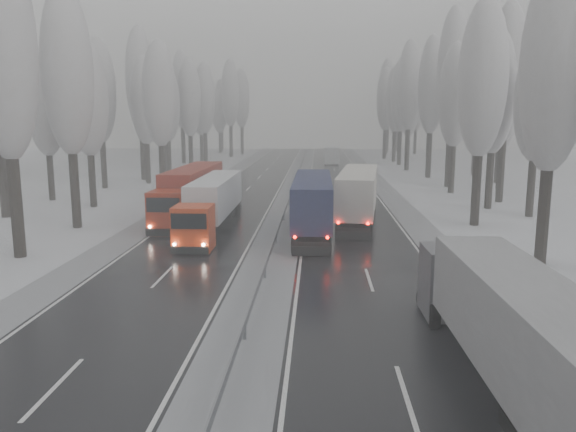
# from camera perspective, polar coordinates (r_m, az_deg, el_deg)

# --- Properties ---
(ground) EXTENTS (260.00, 260.00, 0.00)m
(ground) POSITION_cam_1_polar(r_m,az_deg,el_deg) (17.52, -6.17, -17.43)
(ground) COLOR silver
(ground) RESTS_ON ground
(carriageway_right) EXTENTS (7.50, 200.00, 0.03)m
(carriageway_right) POSITION_cam_1_polar(r_m,az_deg,el_deg) (46.12, 6.24, -0.09)
(carriageway_right) COLOR black
(carriageway_right) RESTS_ON ground
(carriageway_left) EXTENTS (7.50, 200.00, 0.03)m
(carriageway_left) POSITION_cam_1_polar(r_m,az_deg,el_deg) (46.71, -6.73, 0.03)
(carriageway_left) COLOR black
(carriageway_left) RESTS_ON ground
(median_slush) EXTENTS (3.00, 200.00, 0.04)m
(median_slush) POSITION_cam_1_polar(r_m,az_deg,el_deg) (46.12, -0.28, -0.03)
(median_slush) COLOR #97989E
(median_slush) RESTS_ON ground
(shoulder_right) EXTENTS (2.40, 200.00, 0.04)m
(shoulder_right) POSITION_cam_1_polar(r_m,az_deg,el_deg) (46.67, 12.32, -0.14)
(shoulder_right) COLOR #97989E
(shoulder_right) RESTS_ON ground
(shoulder_left) EXTENTS (2.40, 200.00, 0.04)m
(shoulder_left) POSITION_cam_1_polar(r_m,az_deg,el_deg) (47.79, -12.59, 0.09)
(shoulder_left) COLOR #97989E
(shoulder_left) RESTS_ON ground
(median_guardrail) EXTENTS (0.12, 200.00, 0.76)m
(median_guardrail) POSITION_cam_1_polar(r_m,az_deg,el_deg) (46.01, -0.29, 0.68)
(median_guardrail) COLOR slate
(median_guardrail) RESTS_ON ground
(tree_16) EXTENTS (3.60, 3.60, 16.53)m
(tree_16) POSITION_cam_1_polar(r_m,az_deg,el_deg) (33.51, 25.52, 13.53)
(tree_16) COLOR black
(tree_16) RESTS_ON ground
(tree_18) EXTENTS (3.60, 3.60, 16.58)m
(tree_18) POSITION_cam_1_polar(r_m,az_deg,el_deg) (44.09, 19.16, 12.91)
(tree_18) COLOR black
(tree_18) RESTS_ON ground
(tree_19) EXTENTS (3.60, 3.60, 14.57)m
(tree_19) POSITION_cam_1_polar(r_m,az_deg,el_deg) (49.56, 24.02, 10.73)
(tree_19) COLOR black
(tree_19) RESTS_ON ground
(tree_20) EXTENTS (3.60, 3.60, 15.71)m
(tree_20) POSITION_cam_1_polar(r_m,az_deg,el_deg) (52.81, 20.26, 11.67)
(tree_20) COLOR black
(tree_20) RESTS_ON ground
(tree_21) EXTENTS (3.60, 3.60, 18.62)m
(tree_21) POSITION_cam_1_polar(r_m,az_deg,el_deg) (57.39, 21.36, 13.28)
(tree_21) COLOR black
(tree_21) RESTS_ON ground
(tree_22) EXTENTS (3.60, 3.60, 15.86)m
(tree_22) POSITION_cam_1_polar(r_m,az_deg,el_deg) (62.66, 16.65, 11.60)
(tree_22) COLOR black
(tree_22) RESTS_ON ground
(tree_23) EXTENTS (3.60, 3.60, 13.55)m
(tree_23) POSITION_cam_1_polar(r_m,az_deg,el_deg) (68.17, 21.01, 9.95)
(tree_23) COLOR black
(tree_23) RESTS_ON ground
(tree_24) EXTENTS (3.60, 3.60, 20.49)m
(tree_24) POSITION_cam_1_polar(r_m,az_deg,el_deg) (68.29, 16.43, 13.92)
(tree_24) COLOR black
(tree_24) RESTS_ON ground
(tree_25) EXTENTS (3.60, 3.60, 19.44)m
(tree_25) POSITION_cam_1_polar(r_m,az_deg,el_deg) (73.92, 21.03, 12.82)
(tree_25) COLOR black
(tree_25) RESTS_ON ground
(tree_26) EXTENTS (3.60, 3.60, 18.78)m
(tree_26) POSITION_cam_1_polar(r_m,az_deg,el_deg) (78.16, 14.39, 12.67)
(tree_26) COLOR black
(tree_26) RESTS_ON ground
(tree_27) EXTENTS (3.60, 3.60, 17.62)m
(tree_27) POSITION_cam_1_polar(r_m,az_deg,el_deg) (83.66, 18.73, 11.76)
(tree_27) COLOR black
(tree_27) RESTS_ON ground
(tree_28) EXTENTS (3.60, 3.60, 19.62)m
(tree_28) POSITION_cam_1_polar(r_m,az_deg,el_deg) (88.49, 12.23, 12.76)
(tree_28) COLOR black
(tree_28) RESTS_ON ground
(tree_29) EXTENTS (3.60, 3.60, 18.11)m
(tree_29) POSITION_cam_1_polar(r_m,az_deg,el_deg) (93.77, 16.36, 11.82)
(tree_29) COLOR black
(tree_29) RESTS_ON ground
(tree_30) EXTENTS (3.60, 3.60, 17.86)m
(tree_30) POSITION_cam_1_polar(r_m,az_deg,el_deg) (98.10, 11.42, 11.84)
(tree_30) COLOR black
(tree_30) RESTS_ON ground
(tree_31) EXTENTS (3.60, 3.60, 18.58)m
(tree_31) POSITION_cam_1_polar(r_m,az_deg,el_deg) (103.05, 14.43, 11.88)
(tree_31) COLOR black
(tree_31) RESTS_ON ground
(tree_32) EXTENTS (3.60, 3.60, 17.33)m
(tree_32) POSITION_cam_1_polar(r_m,az_deg,el_deg) (105.54, 10.86, 11.53)
(tree_32) COLOR black
(tree_32) RESTS_ON ground
(tree_33) EXTENTS (3.60, 3.60, 14.33)m
(tree_33) POSITION_cam_1_polar(r_m,az_deg,el_deg) (109.91, 12.19, 10.42)
(tree_33) COLOR black
(tree_33) RESTS_ON ground
(tree_34) EXTENTS (3.60, 3.60, 17.63)m
(tree_34) POSITION_cam_1_polar(r_m,az_deg,el_deg) (112.48, 9.90, 11.55)
(tree_34) COLOR black
(tree_34) RESTS_ON ground
(tree_35) EXTENTS (3.60, 3.60, 18.25)m
(tree_35) POSITION_cam_1_polar(r_m,az_deg,el_deg) (117.85, 14.22, 11.51)
(tree_35) COLOR black
(tree_35) RESTS_ON ground
(tree_36) EXTENTS (3.60, 3.60, 20.23)m
(tree_36) POSITION_cam_1_polar(r_m,az_deg,el_deg) (122.46, 9.99, 12.18)
(tree_36) COLOR black
(tree_36) RESTS_ON ground
(tree_37) EXTENTS (3.60, 3.60, 16.37)m
(tree_37) POSITION_cam_1_polar(r_m,az_deg,el_deg) (127.34, 12.92, 10.89)
(tree_37) COLOR black
(tree_37) RESTS_ON ground
(tree_38) EXTENTS (3.60, 3.60, 17.97)m
(tree_38) POSITION_cam_1_polar(r_m,az_deg,el_deg) (133.10, 10.16, 11.38)
(tree_38) COLOR black
(tree_38) RESTS_ON ground
(tree_39) EXTENTS (3.60, 3.60, 16.19)m
(tree_39) POSITION_cam_1_polar(r_m,az_deg,el_deg) (137.40, 11.12, 10.82)
(tree_39) COLOR black
(tree_39) RESTS_ON ground
(tree_56) EXTENTS (3.60, 3.60, 18.12)m
(tree_56) POSITION_cam_1_polar(r_m,az_deg,el_deg) (35.73, -26.97, 14.78)
(tree_56) COLOR black
(tree_56) RESTS_ON ground
(tree_58) EXTENTS (3.60, 3.60, 17.21)m
(tree_58) POSITION_cam_1_polar(r_m,az_deg,el_deg) (43.77, -21.51, 13.32)
(tree_58) COLOR black
(tree_58) RESTS_ON ground
(tree_60) EXTENTS (3.60, 3.60, 14.84)m
(tree_60) POSITION_cam_1_polar(r_m,az_deg,el_deg) (53.58, -19.71, 11.08)
(tree_60) COLOR black
(tree_60) RESTS_ON ground
(tree_61) EXTENTS (3.60, 3.60, 13.95)m
(tree_61) POSITION_cam_1_polar(r_m,az_deg,el_deg) (59.58, -23.39, 10.13)
(tree_61) COLOR black
(tree_61) RESTS_ON ground
(tree_62) EXTENTS (3.60, 3.60, 16.04)m
(tree_62) POSITION_cam_1_polar(r_m,az_deg,el_deg) (61.39, -12.93, 11.91)
(tree_62) COLOR black
(tree_62) RESTS_ON ground
(tree_63) EXTENTS (3.60, 3.60, 16.88)m
(tree_63) POSITION_cam_1_polar(r_m,az_deg,el_deg) (67.70, -18.59, 11.90)
(tree_63) COLOR black
(tree_63) RESTS_ON ground
(tree_64) EXTENTS (3.60, 3.60, 15.42)m
(tree_64) POSITION_cam_1_polar(r_m,az_deg,el_deg) (71.21, -14.32, 11.23)
(tree_64) COLOR black
(tree_64) RESTS_ON ground
(tree_65) EXTENTS (3.60, 3.60, 19.48)m
(tree_65) POSITION_cam_1_polar(r_m,az_deg,el_deg) (75.67, -14.82, 13.09)
(tree_65) COLOR black
(tree_65) RESTS_ON ground
(tree_66) EXTENTS (3.60, 3.60, 15.23)m
(tree_66) POSITION_cam_1_polar(r_m,az_deg,el_deg) (80.43, -12.19, 11.06)
(tree_66) COLOR black
(tree_66) RESTS_ON ground
(tree_67) EXTENTS (3.60, 3.60, 17.09)m
(tree_67) POSITION_cam_1_polar(r_m,az_deg,el_deg) (84.69, -12.43, 11.79)
(tree_67) COLOR black
(tree_67) RESTS_ON ground
(tree_68) EXTENTS (3.60, 3.60, 16.65)m
(tree_68) POSITION_cam_1_polar(r_m,az_deg,el_deg) (86.65, -10.00, 11.64)
(tree_68) COLOR black
(tree_68) RESTS_ON ground
(tree_69) EXTENTS (3.60, 3.60, 19.35)m
(tree_69) POSITION_cam_1_polar(r_m,az_deg,el_deg) (91.76, -12.48, 12.53)
(tree_69) COLOR black
(tree_69) RESTS_ON ground
(tree_70) EXTENTS (3.60, 3.60, 17.09)m
(tree_70) POSITION_cam_1_polar(r_m,az_deg,el_deg) (96.45, -8.50, 11.67)
(tree_70) COLOR black
(tree_70) RESTS_ON ground
(tree_71) EXTENTS (3.60, 3.60, 19.61)m
(tree_71) POSITION_cam_1_polar(r_m,az_deg,el_deg) (101.44, -10.76, 12.42)
(tree_71) COLOR black
(tree_71) RESTS_ON ground
(tree_72) EXTENTS (3.60, 3.60, 15.11)m
(tree_72) POSITION_cam_1_polar(r_m,az_deg,el_deg) (106.10, -8.87, 10.81)
(tree_72) COLOR black
(tree_72) RESTS_ON ground
(tree_73) EXTENTS (3.60, 3.60, 17.22)m
(tree_73) POSITION_cam_1_polar(r_m,az_deg,el_deg) (110.65, -9.95, 11.44)
(tree_73) COLOR black
(tree_73) RESTS_ON ground
(tree_74) EXTENTS (3.60, 3.60, 19.68)m
(tree_74) POSITION_cam_1_polar(r_m,az_deg,el_deg) (116.12, -5.89, 12.24)
(tree_74) COLOR black
(tree_74) RESTS_ON ground
(tree_75) EXTENTS (3.60, 3.60, 18.60)m
(tree_75) POSITION_cam_1_polar(r_m,az_deg,el_deg) (121.72, -9.93, 11.71)
(tree_75) COLOR black
(tree_75) RESTS_ON ground
(tree_76) EXTENTS (3.60, 3.60, 18.55)m
(tree_76) POSITION_cam_1_polar(r_m,az_deg,el_deg) (125.23, -4.74, 11.76)
(tree_76) COLOR black
(tree_76) RESTS_ON ground
(tree_77) EXTENTS (3.60, 3.60, 14.32)m
(tree_77) POSITION_cam_1_polar(r_m,az_deg,el_deg) (129.99, -6.98, 10.47)
(tree_77) COLOR black
(tree_77) RESTS_ON ground
(tree_78) EXTENTS (3.60, 3.60, 19.55)m
(tree_78) POSITION_cam_1_polar(r_m,az_deg,el_deg) (132.28, -5.90, 11.92)
(tree_78) COLOR black
(tree_78) RESTS_ON ground
(tree_79) EXTENTS (3.60, 3.60, 17.07)m
(tree_79) POSITION_cam_1_polar(r_m,az_deg,el_deg) (136.62, -6.80, 11.18)
(tree_79) COLOR black
(tree_79) RESTS_ON ground
(truck_grey_tarp) EXTENTS (2.54, 14.77, 3.78)m
(truck_grey_tarp) POSITION_cam_1_polar(r_m,az_deg,el_deg) (17.46, 21.88, -10.33)
(truck_grey_tarp) COLOR #4F4F54
(truck_grey_tarp) RESTS_ON ground
(truck_blue_box) EXTENTS (2.52, 15.62, 4.00)m
(truck_blue_box) POSITION_cam_1_polar(r_m,az_deg,el_deg) (39.39, 2.53, 1.65)
(truck_blue_box) COLOR navy
(truck_blue_box) RESTS_ON ground
(truck_cream_box) EXTENTS (4.34, 16.10, 4.09)m
(truck_cream_box) POSITION_cam_1_polar(r_m,az_deg,el_deg) (43.70, 7.21, 2.48)
(truck_cream_box) COLOR #BDB9A7
(truck_cream_box) RESTS_ON ground
(box_truck_distant) EXTENTS (2.83, 8.06, 2.97)m
(box_truck_distant) POSITION_cam_1_polar(r_m,az_deg,el_deg) (98.91, 4.50, 6.18)
(box_truck_distant) COLOR silver
(box_truck_distant) RESTS_ON ground
(truck_red_white) EXTENTS (2.36, 14.46, 3.70)m
(truck_red_white) POSITION_cam_1_polar(r_m,az_deg,el_deg) (40.59, -7.62, 1.57)
(truck_red_white) COLOR red
(truck_red_white) RESTS_ON ground
(truck_red_red) EXTENTS (2.63, 15.68, 4.01)m
(truck_red_red) POSITION_cam_1_polar(r_m,az_deg,el_deg) (45.82, -9.84, 2.69)
(truck_red_red) COLOR #981D08
(truck_red_red) RESTS_ON ground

